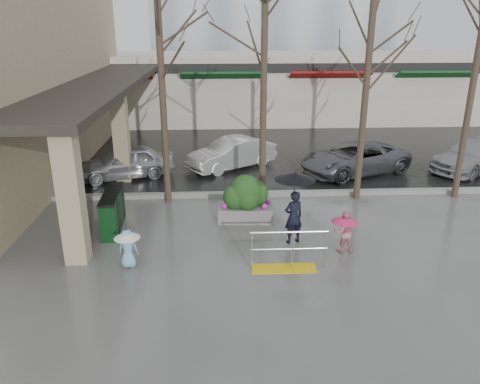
{
  "coord_description": "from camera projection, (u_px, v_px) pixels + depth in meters",
  "views": [
    {
      "loc": [
        -0.3,
        -11.4,
        5.76
      ],
      "look_at": [
        0.31,
        0.87,
        1.3
      ],
      "focal_mm": 35.0,
      "sensor_mm": 36.0,
      "label": 1
    }
  ],
  "objects": [
    {
      "name": "planter",
      "position": [
        246.0,
        199.0,
        14.26
      ],
      "size": [
        1.72,
        1.0,
        1.45
      ],
      "rotation": [
        0.0,
        0.0,
        -0.07
      ],
      "color": "slate",
      "rests_on": "ground"
    },
    {
      "name": "car_d",
      "position": [
        474.0,
        155.0,
        19.2
      ],
      "size": [
        4.62,
        3.78,
        1.26
      ],
      "primitive_type": "imported",
      "rotation": [
        0.0,
        0.0,
        -1.02
      ],
      "color": "#9E9EA3",
      "rests_on": "ground"
    },
    {
      "name": "tree_midwest",
      "position": [
        264.0,
        41.0,
        14.33
      ],
      "size": [
        3.2,
        3.2,
        7.0
      ],
      "color": "#382B21",
      "rests_on": "ground"
    },
    {
      "name": "car_b",
      "position": [
        232.0,
        153.0,
        19.45
      ],
      "size": [
        3.92,
        3.23,
        1.26
      ],
      "primitive_type": "imported",
      "rotation": [
        0.0,
        0.0,
        -0.98
      ],
      "color": "silver",
      "rests_on": "ground"
    },
    {
      "name": "child_blue",
      "position": [
        128.0,
        244.0,
        11.52
      ],
      "size": [
        0.65,
        0.65,
        1.01
      ],
      "rotation": [
        0.0,
        0.0,
        2.99
      ],
      "color": "#7EB9E0",
      "rests_on": "ground"
    },
    {
      "name": "pillar_front",
      "position": [
        71.0,
        197.0,
        11.43
      ],
      "size": [
        0.55,
        0.55,
        3.5
      ],
      "primitive_type": "cube",
      "color": "tan",
      "rests_on": "ground"
    },
    {
      "name": "pillar_back",
      "position": [
        121.0,
        136.0,
        17.53
      ],
      "size": [
        0.55,
        0.55,
        3.5
      ],
      "primitive_type": "cube",
      "color": "tan",
      "rests_on": "ground"
    },
    {
      "name": "car_c",
      "position": [
        354.0,
        158.0,
        18.77
      ],
      "size": [
        4.99,
        3.67,
        1.26
      ],
      "primitive_type": "imported",
      "rotation": [
        0.0,
        0.0,
        -1.18
      ],
      "color": "#5A5C62",
      "rests_on": "ground"
    },
    {
      "name": "news_boxes",
      "position": [
        113.0,
        211.0,
        13.71
      ],
      "size": [
        0.56,
        2.04,
        1.13
      ],
      "rotation": [
        0.0,
        0.0,
        0.05
      ],
      "color": "#0D3C17",
      "rests_on": "ground"
    },
    {
      "name": "handrail",
      "position": [
        287.0,
        255.0,
        11.49
      ],
      "size": [
        1.9,
        0.5,
        1.03
      ],
      "color": "yellow",
      "rests_on": "ground"
    },
    {
      "name": "woman",
      "position": [
        294.0,
        200.0,
        12.6
      ],
      "size": [
        1.11,
        1.11,
        2.06
      ],
      "rotation": [
        0.0,
        0.0,
        3.49
      ],
      "color": "black",
      "rests_on": "ground"
    },
    {
      "name": "tree_mideast",
      "position": [
        369.0,
        53.0,
        14.61
      ],
      "size": [
        3.2,
        3.2,
        6.5
      ],
      "color": "#382B21",
      "rests_on": "ground"
    },
    {
      "name": "canopy_slab",
      "position": [
        104.0,
        79.0,
        18.73
      ],
      "size": [
        2.8,
        18.0,
        0.25
      ],
      "primitive_type": "cube",
      "color": "#2D2823",
      "rests_on": "pillar_front"
    },
    {
      "name": "curb",
      "position": [
        227.0,
        195.0,
        16.41
      ],
      "size": [
        120.0,
        0.3,
        0.15
      ],
      "primitive_type": "cube",
      "color": "gray",
      "rests_on": "ground"
    },
    {
      "name": "street_asphalt",
      "position": [
        221.0,
        108.0,
        33.33
      ],
      "size": [
        120.0,
        36.0,
        0.01
      ],
      "primitive_type": "cube",
      "color": "black",
      "rests_on": "ground"
    },
    {
      "name": "storefront_row",
      "position": [
        254.0,
        87.0,
        28.95
      ],
      "size": [
        34.0,
        6.74,
        4.0
      ],
      "color": "beige",
      "rests_on": "ground"
    },
    {
      "name": "tree_west",
      "position": [
        160.0,
        46.0,
        14.23
      ],
      "size": [
        3.2,
        3.2,
        6.8
      ],
      "color": "#382B21",
      "rests_on": "ground"
    },
    {
      "name": "car_a",
      "position": [
        125.0,
        162.0,
        18.23
      ],
      "size": [
        3.98,
        2.59,
        1.26
      ],
      "primitive_type": "imported",
      "rotation": [
        0.0,
        0.0,
        -1.25
      ],
      "color": "#AEAEB3",
      "rests_on": "ground"
    },
    {
      "name": "child_pink",
      "position": [
        344.0,
        228.0,
        12.29
      ],
      "size": [
        0.72,
        0.72,
        1.14
      ],
      "rotation": [
        0.0,
        0.0,
        3.17
      ],
      "color": "pink",
      "rests_on": "ground"
    },
    {
      "name": "ground",
      "position": [
        230.0,
        248.0,
        12.68
      ],
      "size": [
        120.0,
        120.0,
        0.0
      ],
      "primitive_type": "plane",
      "color": "#51514F",
      "rests_on": "ground"
    }
  ]
}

